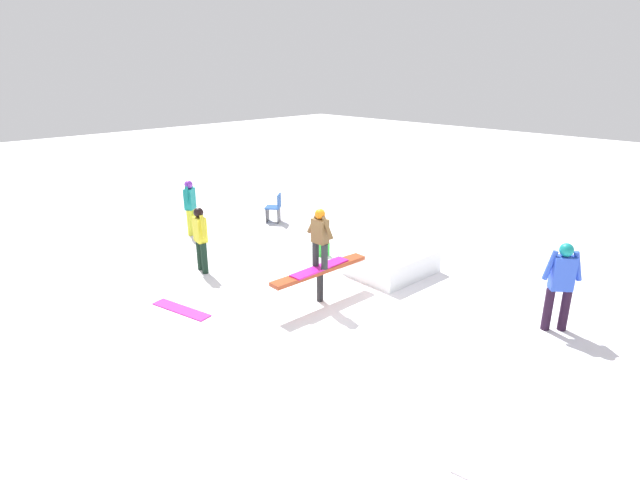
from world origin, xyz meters
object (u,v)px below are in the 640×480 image
Objects in this scene: bystander_yellow at (200,236)px; backpack_on_snow at (322,249)px; main_rider_on_rail at (320,240)px; bystander_teal at (190,204)px; folding_chair at (275,209)px; rail_feature at (320,273)px; loose_snowboard_magenta at (181,310)px; bystander_blue at (561,282)px.

backpack_on_snow is (-2.71, 1.23, -0.69)m from bystander_yellow.
main_rider_on_rail is 4.15× the size of backpack_on_snow.
bystander_teal is at bearing -16.20° from bystander_yellow.
main_rider_on_rail is 1.60× the size of folding_chair.
rail_feature is at bearing -131.48° from bystander_teal.
main_rider_on_rail is 2.84m from backpack_on_snow.
bystander_teal is at bearing -46.58° from loose_snowboard_magenta.
bystander_yellow is 2.89m from bystander_teal.
bystander_teal reaches higher than folding_chair.
bystander_yellow is at bearing -71.88° from rail_feature.
folding_chair is 3.22m from backpack_on_snow.
rail_feature is 1.41× the size of bystander_blue.
bystander_blue reaches higher than folding_chair.
main_rider_on_rail is at bearing -11.26° from bystander_blue.
main_rider_on_rail is 0.85× the size of bystander_blue.
backpack_on_snow is (-4.11, -0.18, 0.16)m from loose_snowboard_magenta.
bystander_yellow is 2.15m from loose_snowboard_magenta.
loose_snowboard_magenta is (1.40, 1.41, -0.85)m from bystander_yellow.
bystander_blue reaches higher than loose_snowboard_magenta.
rail_feature is 1.73× the size of loose_snowboard_magenta.
rail_feature is 4.41m from bystander_blue.
bystander_blue is at bearing 122.49° from rail_feature.
rail_feature is 1.51× the size of bystander_teal.
main_rider_on_rail reaches higher than bystander_blue.
main_rider_on_rail is at bearing -119.76° from backpack_on_snow.
bystander_teal reaches higher than loose_snowboard_magenta.
bystander_blue is 5.68m from backpack_on_snow.
folding_chair reaches higher than loose_snowboard_magenta.
folding_chair is (-3.71, -1.82, -0.45)m from bystander_yellow.
bystander_yellow is 1.74× the size of folding_chair.
bystander_blue is (-2.18, 3.82, 0.33)m from rail_feature.
bystander_blue is at bearing 118.90° from main_rider_on_rail.
folding_chair is at bearing 88.39° from backpack_on_snow.
main_rider_on_rail reaches higher than folding_chair.
bystander_yellow is 0.99× the size of bystander_teal.
bystander_yellow is at bearing -12.32° from folding_chair.
main_rider_on_rail is 0.92× the size of bystander_yellow.
folding_chair reaches higher than backpack_on_snow.
main_rider_on_rail is at bearing -138.77° from loose_snowboard_magenta.
backpack_on_snow is at bearing -133.43° from rail_feature.
backpack_on_snow is (1.00, 3.05, -0.24)m from folding_chair.
bystander_blue is 1.08× the size of bystander_yellow.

